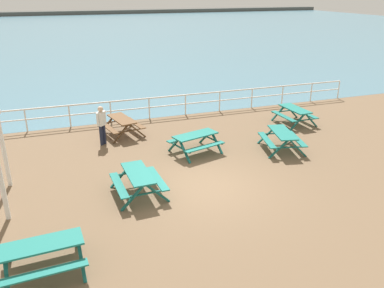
{
  "coord_description": "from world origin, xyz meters",
  "views": [
    {
      "loc": [
        -4.27,
        -10.65,
        6.13
      ],
      "look_at": [
        0.19,
        1.88,
        0.8
      ],
      "focal_mm": 36.47,
      "sensor_mm": 36.0,
      "label": 1
    }
  ],
  "objects_px": {
    "picnic_table_far_left": "(43,251)",
    "picnic_table_seaward": "(282,136)",
    "picnic_table_near_right": "(295,112)",
    "picnic_table_near_left": "(138,178)",
    "visitor": "(102,123)",
    "picnic_table_mid_centre": "(195,139)",
    "picnic_table_far_right": "(122,122)"
  },
  "relations": [
    {
      "from": "picnic_table_near_left",
      "to": "picnic_table_far_left",
      "type": "bearing_deg",
      "value": 132.89
    },
    {
      "from": "picnic_table_seaward",
      "to": "visitor",
      "type": "xyz_separation_m",
      "value": [
        -6.74,
        3.04,
        0.36
      ]
    },
    {
      "from": "picnic_table_far_right",
      "to": "picnic_table_seaward",
      "type": "relative_size",
      "value": 1.0
    },
    {
      "from": "picnic_table_near_left",
      "to": "picnic_table_seaward",
      "type": "relative_size",
      "value": 0.89
    },
    {
      "from": "picnic_table_near_right",
      "to": "picnic_table_seaward",
      "type": "distance_m",
      "value": 3.54
    },
    {
      "from": "picnic_table_near_left",
      "to": "picnic_table_seaward",
      "type": "distance_m",
      "value": 6.48
    },
    {
      "from": "picnic_table_near_left",
      "to": "visitor",
      "type": "xyz_separation_m",
      "value": [
        -0.49,
        4.74,
        0.36
      ]
    },
    {
      "from": "visitor",
      "to": "picnic_table_seaward",
      "type": "bearing_deg",
      "value": 24.1
    },
    {
      "from": "picnic_table_near_right",
      "to": "visitor",
      "type": "bearing_deg",
      "value": 85.5
    },
    {
      "from": "picnic_table_far_right",
      "to": "picnic_table_near_right",
      "type": "bearing_deg",
      "value": -111.21
    },
    {
      "from": "picnic_table_far_left",
      "to": "picnic_table_far_right",
      "type": "bearing_deg",
      "value": 65.23
    },
    {
      "from": "picnic_table_near_left",
      "to": "picnic_table_far_left",
      "type": "height_order",
      "value": "same"
    },
    {
      "from": "picnic_table_far_left",
      "to": "picnic_table_seaward",
      "type": "bearing_deg",
      "value": 23.27
    },
    {
      "from": "picnic_table_mid_centre",
      "to": "picnic_table_far_right",
      "type": "distance_m",
      "value": 3.83
    },
    {
      "from": "picnic_table_near_left",
      "to": "picnic_table_near_right",
      "type": "relative_size",
      "value": 1.0
    },
    {
      "from": "picnic_table_near_left",
      "to": "picnic_table_seaward",
      "type": "height_order",
      "value": "same"
    },
    {
      "from": "picnic_table_mid_centre",
      "to": "picnic_table_far_right",
      "type": "relative_size",
      "value": 1.03
    },
    {
      "from": "picnic_table_near_right",
      "to": "visitor",
      "type": "height_order",
      "value": "visitor"
    },
    {
      "from": "visitor",
      "to": "picnic_table_far_right",
      "type": "bearing_deg",
      "value": 90.17
    },
    {
      "from": "picnic_table_far_left",
      "to": "picnic_table_far_right",
      "type": "distance_m",
      "value": 9.1
    },
    {
      "from": "picnic_table_near_right",
      "to": "picnic_table_far_left",
      "type": "xyz_separation_m",
      "value": [
        -11.43,
        -7.23,
        0.0
      ]
    },
    {
      "from": "picnic_table_far_right",
      "to": "visitor",
      "type": "bearing_deg",
      "value": 119.34
    },
    {
      "from": "picnic_table_near_left",
      "to": "picnic_table_seaward",
      "type": "bearing_deg",
      "value": -77.26
    },
    {
      "from": "picnic_table_far_left",
      "to": "picnic_table_far_right",
      "type": "xyz_separation_m",
      "value": [
        3.31,
        8.47,
        0.0
      ]
    },
    {
      "from": "picnic_table_near_right",
      "to": "picnic_table_far_right",
      "type": "xyz_separation_m",
      "value": [
        -8.12,
        1.24,
        0.0
      ]
    },
    {
      "from": "picnic_table_near_left",
      "to": "picnic_table_near_right",
      "type": "height_order",
      "value": "same"
    },
    {
      "from": "picnic_table_near_left",
      "to": "picnic_table_mid_centre",
      "type": "height_order",
      "value": "same"
    },
    {
      "from": "picnic_table_near_right",
      "to": "picnic_table_mid_centre",
      "type": "bearing_deg",
      "value": 104.89
    },
    {
      "from": "picnic_table_mid_centre",
      "to": "visitor",
      "type": "distance_m",
      "value": 3.99
    },
    {
      "from": "picnic_table_near_left",
      "to": "picnic_table_seaward",
      "type": "xyz_separation_m",
      "value": [
        6.26,
        1.7,
        0.0
      ]
    },
    {
      "from": "picnic_table_near_left",
      "to": "picnic_table_mid_centre",
      "type": "distance_m",
      "value": 3.88
    },
    {
      "from": "picnic_table_mid_centre",
      "to": "picnic_table_far_right",
      "type": "height_order",
      "value": "same"
    }
  ]
}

